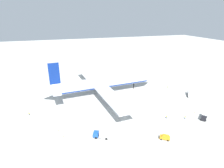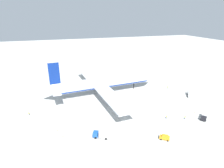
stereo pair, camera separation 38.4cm
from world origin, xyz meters
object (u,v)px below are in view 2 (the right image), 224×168
airliner (102,83)px  ground_worker_3 (29,113)px  traffic_cone_0 (46,84)px  service_van (165,137)px  traffic_cone_1 (63,136)px  ground_worker_1 (166,117)px  ground_worker_0 (185,118)px  traffic_cone_3 (195,112)px  service_truck_1 (190,94)px  traffic_cone_2 (58,130)px  baggage_cart_0 (145,67)px  ground_worker_2 (167,87)px  service_truck_0 (102,134)px  service_truck_2 (204,116)px

airliner → ground_worker_3: bearing=-160.8°
airliner → traffic_cone_0: 46.27m
service_van → traffic_cone_0: size_ratio=7.86×
traffic_cone_0 → traffic_cone_1: 68.17m
ground_worker_1 → traffic_cone_1: 49.62m
ground_worker_0 → traffic_cone_3: ground_worker_0 is taller
airliner → service_truck_1: size_ratio=11.36×
traffic_cone_2 → airliner: bearing=48.8°
airliner → baggage_cart_0: size_ratio=24.94×
traffic_cone_2 → ground_worker_0: bearing=-8.8°
ground_worker_2 → ground_worker_3: 88.75m
service_truck_0 → service_truck_2: size_ratio=1.20×
traffic_cone_1 → service_truck_0: bearing=-19.7°
airliner → traffic_cone_2: bearing=-131.2°
service_truck_0 → traffic_cone_3: 52.11m
baggage_cart_0 → ground_worker_2: ground_worker_2 is taller
traffic_cone_0 → traffic_cone_2: (6.09, -62.48, 0.00)m
ground_worker_2 → traffic_cone_1: 80.17m
service_truck_2 → traffic_cone_0: service_truck_2 is taller
baggage_cart_0 → traffic_cone_2: size_ratio=5.87×
ground_worker_0 → traffic_cone_2: 60.63m
ground_worker_3 → ground_worker_2: bearing=6.1°
baggage_cart_0 → traffic_cone_2: (-85.17, -80.12, -0.57)m
service_truck_1 → traffic_cone_2: 82.06m
traffic_cone_2 → traffic_cone_3: same height
ground_worker_1 → traffic_cone_1: size_ratio=3.17×
ground_worker_2 → traffic_cone_1: (-72.97, -33.19, -0.64)m
service_truck_1 → traffic_cone_3: 21.87m
traffic_cone_0 → ground_worker_3: bearing=-99.4°
service_truck_2 → baggage_cart_0: (16.22, 92.21, -0.54)m
service_truck_1 → ground_worker_2: bearing=112.0°
ground_worker_3 → traffic_cone_0: bearing=80.6°
service_truck_2 → service_truck_1: bearing=63.9°
service_van → ground_worker_2: 58.34m
airliner → traffic_cone_3: bearing=-44.4°
ground_worker_2 → traffic_cone_1: size_ratio=3.24×
ground_worker_0 → traffic_cone_3: size_ratio=3.03×
service_truck_2 → service_truck_0: bearing=178.5°
ground_worker_1 → ground_worker_2: size_ratio=0.98×
service_truck_2 → ground_worker_1: bearing=160.8°
service_truck_2 → traffic_cone_1: (-67.05, 6.86, -1.11)m
baggage_cart_0 → traffic_cone_3: baggage_cart_0 is taller
ground_worker_0 → ground_worker_2: 40.11m
airliner → ground_worker_1: bearing=-60.6°
baggage_cart_0 → traffic_cone_0: baggage_cart_0 is taller
service_truck_2 → traffic_cone_1: service_truck_2 is taller
service_van → ground_worker_2: size_ratio=2.42×
service_truck_1 → traffic_cone_0: size_ratio=12.90×
service_van → ground_worker_1: size_ratio=2.48×
service_truck_0 → traffic_cone_0: size_ratio=13.11×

